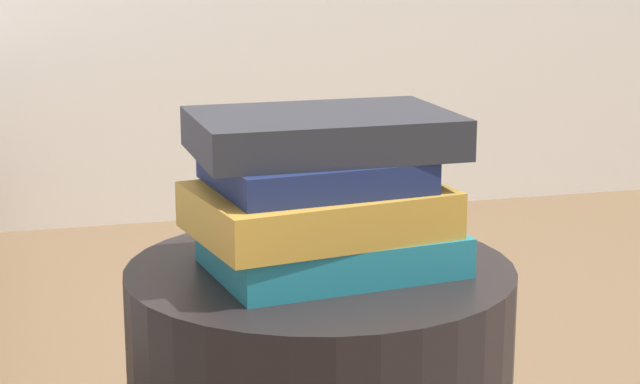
% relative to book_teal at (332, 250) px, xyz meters
% --- Properties ---
extents(book_teal, '(0.29, 0.22, 0.05)m').
position_rel_book_teal_xyz_m(book_teal, '(0.00, 0.00, 0.00)').
color(book_teal, '#1E727F').
rests_on(book_teal, side_table).
extents(book_ochre, '(0.30, 0.24, 0.05)m').
position_rel_book_teal_xyz_m(book_ochre, '(-0.02, -0.00, 0.05)').
color(book_ochre, '#B7842D').
rests_on(book_ochre, book_teal).
extents(book_navy, '(0.25, 0.22, 0.04)m').
position_rel_book_teal_xyz_m(book_navy, '(-0.02, 0.01, 0.09)').
color(book_navy, '#19234C').
rests_on(book_navy, book_ochre).
extents(book_charcoal, '(0.30, 0.21, 0.05)m').
position_rel_book_teal_xyz_m(book_charcoal, '(-0.01, 0.02, 0.13)').
color(book_charcoal, '#28282D').
rests_on(book_charcoal, book_navy).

